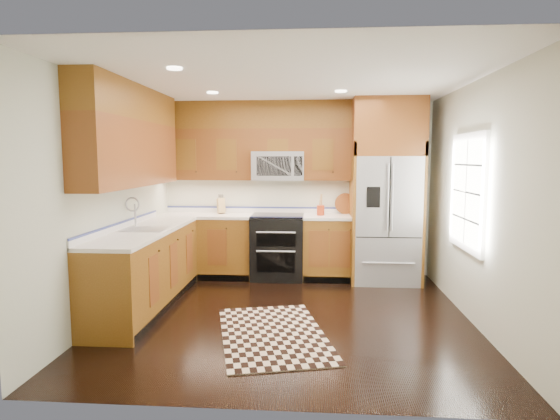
# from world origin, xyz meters

# --- Properties ---
(ground) EXTENTS (4.00, 4.00, 0.00)m
(ground) POSITION_xyz_m (0.00, 0.00, 0.00)
(ground) COLOR black
(ground) RESTS_ON ground
(wall_back) EXTENTS (4.00, 0.02, 2.60)m
(wall_back) POSITION_xyz_m (0.00, 2.00, 1.30)
(wall_back) COLOR beige
(wall_back) RESTS_ON ground
(wall_left) EXTENTS (0.02, 4.00, 2.60)m
(wall_left) POSITION_xyz_m (-2.00, 0.00, 1.30)
(wall_left) COLOR beige
(wall_left) RESTS_ON ground
(wall_right) EXTENTS (0.02, 4.00, 2.60)m
(wall_right) POSITION_xyz_m (2.00, 0.00, 1.30)
(wall_right) COLOR beige
(wall_right) RESTS_ON ground
(window) EXTENTS (0.04, 1.10, 1.30)m
(window) POSITION_xyz_m (1.98, 0.20, 1.40)
(window) COLOR white
(window) RESTS_ON ground
(base_cabinets) EXTENTS (2.85, 3.00, 0.90)m
(base_cabinets) POSITION_xyz_m (-1.23, 0.90, 0.45)
(base_cabinets) COLOR brown
(base_cabinets) RESTS_ON ground
(countertop) EXTENTS (2.86, 3.01, 0.04)m
(countertop) POSITION_xyz_m (-1.09, 1.01, 0.92)
(countertop) COLOR white
(countertop) RESTS_ON base_cabinets
(upper_cabinets) EXTENTS (2.85, 3.00, 1.15)m
(upper_cabinets) POSITION_xyz_m (-1.15, 1.09, 2.02)
(upper_cabinets) COLOR brown
(upper_cabinets) RESTS_ON ground
(range) EXTENTS (0.76, 0.67, 0.95)m
(range) POSITION_xyz_m (-0.25, 1.67, 0.47)
(range) COLOR black
(range) RESTS_ON ground
(microwave) EXTENTS (0.76, 0.40, 0.42)m
(microwave) POSITION_xyz_m (-0.25, 1.80, 1.66)
(microwave) COLOR #B2B2B7
(microwave) RESTS_ON ground
(refrigerator) EXTENTS (0.98, 0.75, 2.60)m
(refrigerator) POSITION_xyz_m (1.30, 1.63, 1.30)
(refrigerator) COLOR #B2B2B7
(refrigerator) RESTS_ON ground
(sink_faucet) EXTENTS (0.54, 0.44, 0.37)m
(sink_faucet) POSITION_xyz_m (-1.73, 0.23, 0.99)
(sink_faucet) COLOR #B2B2B7
(sink_faucet) RESTS_ON countertop
(rug) EXTENTS (1.39, 1.88, 0.01)m
(rug) POSITION_xyz_m (-0.12, -0.57, 0.01)
(rug) COLOR black
(rug) RESTS_ON ground
(knife_block) EXTENTS (0.15, 0.17, 0.29)m
(knife_block) POSITION_xyz_m (-1.13, 1.85, 1.06)
(knife_block) COLOR tan
(knife_block) RESTS_ON countertop
(utensil_crock) EXTENTS (0.12, 0.12, 0.31)m
(utensil_crock) POSITION_xyz_m (0.38, 1.71, 1.05)
(utensil_crock) COLOR #A83314
(utensil_crock) RESTS_ON countertop
(cutting_board) EXTENTS (0.33, 0.33, 0.02)m
(cutting_board) POSITION_xyz_m (0.75, 1.92, 0.95)
(cutting_board) COLOR brown
(cutting_board) RESTS_ON countertop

